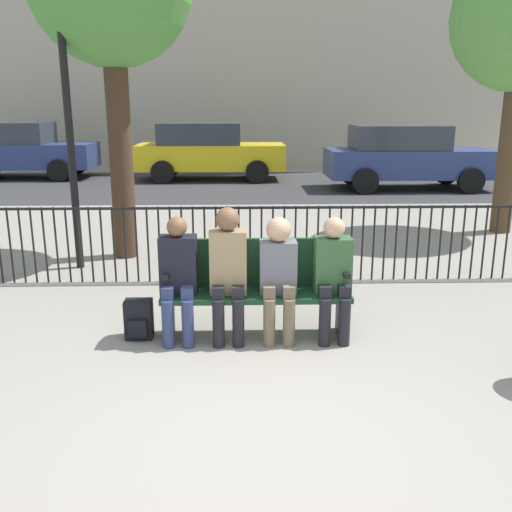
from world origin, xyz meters
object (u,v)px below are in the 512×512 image
object	(u,v)px
seated_person_2	(278,271)
seated_person_3	(333,272)
parked_car_1	(406,156)
park_bench	(256,285)
parked_car_2	(208,150)
backpack	(139,320)
seated_person_0	(178,273)
lamp_post	(64,68)
seated_person_1	(228,267)
parked_car_0	(18,149)

from	to	relation	value
seated_person_2	seated_person_3	bearing A→B (deg)	-0.03
seated_person_2	parked_car_1	xyz separation A→B (m)	(3.93, 9.61, 0.18)
park_bench	parked_car_2	bearing A→B (deg)	95.20
seated_person_2	backpack	xyz separation A→B (m)	(-1.32, 0.05, -0.48)
seated_person_3	backpack	xyz separation A→B (m)	(-1.82, 0.05, -0.47)
seated_person_0	parked_car_2	size ratio (longest dim) A/B	0.28
park_bench	lamp_post	size ratio (longest dim) A/B	0.45
seated_person_1	seated_person_3	size ratio (longest dim) A/B	1.08
seated_person_2	parked_car_1	size ratio (longest dim) A/B	0.28
backpack	parked_car_0	world-z (taller)	parked_car_0
lamp_post	parked_car_0	bearing A→B (deg)	114.10
park_bench	parked_car_1	xyz separation A→B (m)	(4.13, 9.48, 0.35)
seated_person_3	park_bench	bearing A→B (deg)	169.58
seated_person_3	parked_car_0	size ratio (longest dim) A/B	0.28
seated_person_3	lamp_post	size ratio (longest dim) A/B	0.29
seated_person_2	backpack	world-z (taller)	seated_person_2
seated_person_3	parked_car_2	xyz separation A→B (m)	(-1.76, 11.62, 0.19)
lamp_post	parked_car_0	xyz separation A→B (m)	(-4.30, 9.62, -1.75)
seated_person_0	seated_person_1	world-z (taller)	seated_person_1
backpack	seated_person_0	bearing A→B (deg)	-7.18
parked_car_2	seated_person_1	bearing A→B (deg)	-86.12
seated_person_3	parked_car_1	distance (m)	10.21
lamp_post	parked_car_2	bearing A→B (deg)	82.03
seated_person_2	parked_car_1	distance (m)	10.39
backpack	parked_car_1	distance (m)	10.93
lamp_post	parked_car_2	world-z (taller)	lamp_post
parked_car_1	seated_person_0	bearing A→B (deg)	-116.75
backpack	parked_car_1	xyz separation A→B (m)	(5.24, 9.56, 0.66)
seated_person_0	backpack	bearing A→B (deg)	172.82
seated_person_1	parked_car_2	world-z (taller)	parked_car_2
seated_person_1	parked_car_0	bearing A→B (deg)	117.72
seated_person_0	parked_car_0	bearing A→B (deg)	115.99
parked_car_2	seated_person_3	bearing A→B (deg)	-81.39
backpack	parked_car_0	distance (m)	13.28
parked_car_2	park_bench	bearing A→B (deg)	-84.80
seated_person_2	parked_car_0	distance (m)	13.91
seated_person_1	parked_car_2	bearing A→B (deg)	93.88
parked_car_2	parked_car_0	bearing A→B (deg)	174.89
seated_person_2	seated_person_3	xyz separation A→B (m)	(0.51, -0.00, -0.01)
seated_person_1	parked_car_2	distance (m)	11.64
seated_person_3	lamp_post	bearing A→B (deg)	140.51
lamp_post	seated_person_1	bearing A→B (deg)	-50.41
seated_person_2	parked_car_2	world-z (taller)	parked_car_2
park_bench	seated_person_0	xyz separation A→B (m)	(-0.72, -0.13, 0.16)
park_bench	seated_person_0	world-z (taller)	seated_person_0
seated_person_0	backpack	world-z (taller)	seated_person_0
park_bench	seated_person_2	xyz separation A→B (m)	(0.20, -0.13, 0.17)
seated_person_0	parked_car_2	bearing A→B (deg)	91.62
seated_person_1	park_bench	bearing A→B (deg)	26.05
seated_person_1	parked_car_1	world-z (taller)	parked_car_1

